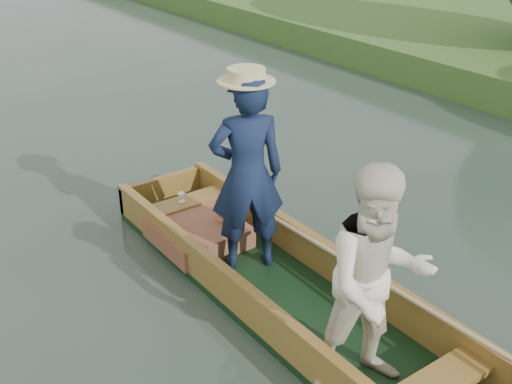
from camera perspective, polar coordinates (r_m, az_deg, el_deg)
ground at (r=5.98m, az=3.42°, el=-10.28°), size 120.00×120.00×0.00m
punt at (r=5.46m, az=3.99°, el=-5.32°), size 1.27×5.00×2.05m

